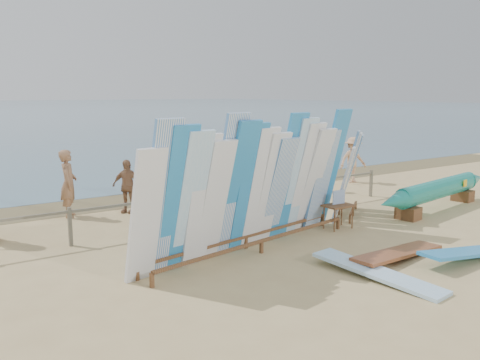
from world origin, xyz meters
TOP-DOWN VIEW (x-y plane):
  - ground at (0.00, 0.00)m, footprint 160.00×160.00m
  - wet_sand_strip at (0.00, 7.20)m, footprint 40.00×2.60m
  - fence at (0.00, 3.00)m, footprint 12.08×0.08m
  - main_surfboard_rack at (-0.76, 0.37)m, footprint 6.20×1.80m
  - side_surfboard_rack at (3.35, 1.55)m, footprint 2.08×1.81m
  - outrigger_canoe at (6.15, 0.54)m, footprint 6.44×1.57m
  - vendor_table at (2.12, 0.65)m, footprint 0.77×0.55m
  - flat_board_c at (1.46, -1.78)m, footprint 2.75×0.90m
  - flat_board_a at (0.17, -2.31)m, footprint 0.90×2.75m
  - flat_board_d at (2.58, -2.70)m, footprint 2.71×0.65m
  - beach_chair_left at (-0.56, 3.54)m, footprint 0.61×0.63m
  - beach_chair_right at (1.29, 3.76)m, footprint 0.65×0.66m
  - stroller at (2.92, 4.01)m, footprint 0.68×0.83m
  - beachgoer_9 at (3.92, 6.39)m, footprint 0.91×1.11m
  - beachgoer_4 at (-1.67, 5.39)m, footprint 0.90×0.95m
  - beachgoer_extra_0 at (7.51, 5.27)m, footprint 1.22×0.72m
  - beachgoer_1 at (-3.21, 5.83)m, footprint 0.59×0.78m
  - beachgoer_8 at (5.02, 5.00)m, footprint 0.55×0.92m
  - beachgoer_5 at (-0.32, 6.42)m, footprint 0.78×1.71m
  - beachgoer_3 at (0.20, 5.90)m, footprint 1.23×1.14m

SIDE VIEW (x-z plane):
  - ground at x=0.00m, z-range 0.00..0.00m
  - wet_sand_strip at x=0.00m, z-range -0.01..0.01m
  - flat_board_c at x=1.46m, z-range -0.12..0.12m
  - flat_board_a at x=0.17m, z-range -0.11..0.11m
  - flat_board_d at x=2.58m, z-range -0.18..0.18m
  - beach_chair_right at x=1.29m, z-range -0.17..0.63m
  - beach_chair_left at x=-0.56m, z-range -0.18..0.70m
  - vendor_table at x=2.12m, z-range -0.17..0.84m
  - stroller at x=2.92m, z-range -0.10..0.89m
  - outrigger_canoe at x=6.15m, z-range 0.13..1.04m
  - fence at x=0.00m, z-range 0.18..1.08m
  - beachgoer_4 at x=-1.67m, z-range 0.00..1.56m
  - beachgoer_9 at x=3.92m, z-range 0.00..1.61m
  - beachgoer_extra_0 at x=7.51m, z-range 0.00..1.77m
  - beachgoer_8 at x=5.02m, z-range 0.00..1.78m
  - beachgoer_5 at x=-0.32m, z-range 0.00..1.78m
  - beachgoer_3 at x=0.20m, z-range 0.00..1.85m
  - beachgoer_1 at x=-3.21m, z-range 0.00..1.90m
  - side_surfboard_rack at x=3.35m, z-range -0.11..2.33m
  - main_surfboard_rack at x=-0.76m, z-range -0.16..2.91m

